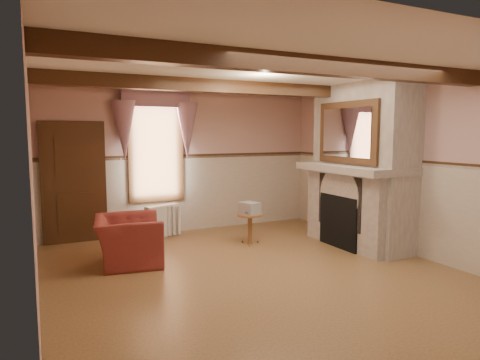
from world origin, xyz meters
name	(u,v)px	position (x,y,z in m)	size (l,w,h in m)	color
floor	(255,273)	(0.00, 0.00, 0.00)	(5.50, 6.00, 0.01)	brown
ceiling	(256,70)	(0.00, 0.00, 2.80)	(5.50, 6.00, 0.01)	silver
wall_back	(185,161)	(0.00, 3.00, 1.40)	(5.50, 0.02, 2.80)	tan
wall_front	(445,210)	(0.00, -3.00, 1.40)	(5.50, 0.02, 2.80)	tan
wall_left	(33,185)	(-2.75, 0.00, 1.40)	(0.02, 6.00, 2.80)	tan
wall_right	(403,167)	(2.75, 0.00, 1.40)	(0.02, 6.00, 2.80)	tan
wainscot	(255,221)	(0.00, 0.00, 0.75)	(5.50, 6.00, 1.50)	beige
chair_rail	(256,167)	(0.00, 0.00, 1.50)	(5.50, 6.00, 0.08)	black
firebox	(342,221)	(2.00, 0.60, 0.45)	(0.20, 0.95, 0.90)	black
armchair	(128,240)	(-1.50, 1.27, 0.36)	(1.09, 0.96, 0.71)	maroon
side_table	(250,229)	(0.66, 1.46, 0.28)	(0.46, 0.46, 0.55)	brown
book_stack	(250,208)	(0.66, 1.45, 0.65)	(0.26, 0.32, 0.20)	#B7AD8C
radiator	(163,221)	(-0.57, 2.70, 0.30)	(0.70, 0.18, 0.60)	silver
bowl	(364,163)	(2.24, 0.36, 1.46)	(0.34, 0.34, 0.08)	brown
mantel_clock	(326,157)	(2.24, 1.40, 1.52)	(0.14, 0.24, 0.20)	black
oil_lamp	(344,156)	(2.24, 0.89, 1.56)	(0.11, 0.11, 0.28)	#B97534
candle_red	(375,162)	(2.24, 0.10, 1.50)	(0.06, 0.06, 0.16)	#B21531
jar_yellow	(377,163)	(2.24, 0.07, 1.48)	(0.06, 0.06, 0.12)	gold
fireplace	(362,165)	(2.42, 0.60, 1.40)	(0.85, 2.00, 2.80)	gray
mantel	(354,168)	(2.24, 0.60, 1.36)	(1.05, 2.05, 0.12)	gray
overmantel_mirror	(347,133)	(2.06, 0.60, 1.97)	(0.06, 1.44, 1.04)	silver
door	(74,185)	(-2.10, 2.94, 1.05)	(1.10, 0.10, 2.10)	black
window	(156,149)	(-0.60, 2.97, 1.65)	(1.06, 0.08, 2.02)	white
window_drapes	(156,118)	(-0.60, 2.88, 2.25)	(1.30, 0.14, 1.40)	gray
ceiling_beam_front	(308,65)	(0.00, -1.20, 2.70)	(5.50, 0.18, 0.20)	black
ceiling_beam_back	(221,86)	(0.00, 1.20, 2.70)	(5.50, 0.18, 0.20)	black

